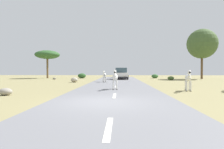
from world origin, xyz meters
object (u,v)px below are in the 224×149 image
object	(u,v)px
zebra_0	(115,77)
zebra_1	(104,75)
bush_3	(82,76)
rock_1	(74,80)
tree_0	(202,44)
tree_3	(47,55)
bush_1	(171,78)
car_1	(121,74)
rock_2	(54,79)
car_0	(122,73)
rock_0	(5,92)
zebra_2	(188,78)
bush_2	(155,76)

from	to	relation	value
zebra_0	zebra_1	world-z (taller)	zebra_0
bush_3	rock_1	size ratio (longest dim) A/B	1.71
tree_0	tree_3	xyz separation A→B (m)	(-25.92, 2.10, -1.53)
tree_3	bush_1	world-z (taller)	tree_3
car_1	zebra_1	bearing A→B (deg)	71.07
bush_3	rock_2	bearing A→B (deg)	-125.66
car_0	zebra_0	bearing A→B (deg)	-92.67
bush_3	zebra_0	bearing A→B (deg)	-72.58
zebra_0	bush_1	bearing A→B (deg)	-119.07
car_1	bush_1	size ratio (longest dim) A/B	4.86
bush_3	rock_0	distance (m)	23.18
zebra_2	bush_1	world-z (taller)	zebra_2
zebra_2	zebra_0	bearing A→B (deg)	6.55
zebra_0	rock_0	distance (m)	7.12
car_0	bush_2	distance (m)	6.69
bush_1	rock_2	world-z (taller)	bush_1
car_0	tree_0	xyz separation A→B (m)	(12.64, -6.21, 4.79)
car_0	car_1	bearing A→B (deg)	-93.15
bush_2	zebra_1	bearing A→B (deg)	-124.01
zebra_2	bush_2	size ratio (longest dim) A/B	1.34
zebra_1	bush_1	world-z (taller)	zebra_1
bush_3	rock_1	bearing A→B (deg)	-83.69
bush_2	rock_2	xyz separation A→B (m)	(-16.14, -5.14, -0.21)
zebra_0	rock_1	bearing A→B (deg)	-60.27
rock_2	zebra_2	bearing A→B (deg)	-47.02
zebra_0	car_1	world-z (taller)	car_1
rock_2	car_0	bearing A→B (deg)	39.71
tree_0	car_1	bearing A→B (deg)	-171.30
tree_3	zebra_0	bearing A→B (deg)	-58.13
zebra_1	car_1	distance (m)	7.50
zebra_1	car_0	xyz separation A→B (m)	(2.36, 15.43, -0.02)
zebra_1	zebra_2	distance (m)	11.18
car_0	bush_2	xyz separation A→B (m)	(5.63, -3.59, -0.50)
zebra_2	rock_2	world-z (taller)	zebra_2
zebra_1	bush_2	bearing A→B (deg)	45.01
zebra_1	rock_1	size ratio (longest dim) A/B	1.73
car_0	bush_3	xyz separation A→B (m)	(-7.18, -4.08, -0.42)
bush_2	rock_0	size ratio (longest dim) A/B	1.54
car_1	rock_1	size ratio (longest dim) A/B	5.33
tree_3	bush_2	bearing A→B (deg)	1.58
zebra_1	tree_0	bearing A→B (deg)	20.60
tree_3	bush_3	xyz separation A→B (m)	(6.10, 0.03, -3.68)
car_1	rock_2	world-z (taller)	car_1
zebra_1	tree_0	distance (m)	18.25
zebra_0	bush_1	distance (m)	16.05
zebra_2	rock_1	size ratio (longest dim) A/B	1.89
bush_3	bush_2	bearing A→B (deg)	2.17
zebra_2	bush_2	world-z (taller)	zebra_2
bush_2	car_0	bearing A→B (deg)	147.45
tree_0	bush_2	size ratio (longest dim) A/B	6.82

